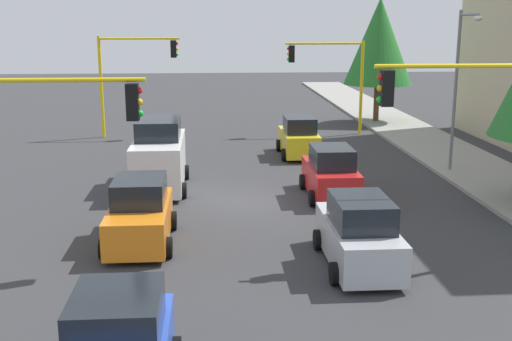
{
  "coord_description": "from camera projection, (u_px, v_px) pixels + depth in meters",
  "views": [
    {
      "loc": [
        22.65,
        -1.35,
        6.56
      ],
      "look_at": [
        0.06,
        0.29,
        1.2
      ],
      "focal_mm": 44.53,
      "sensor_mm": 36.0,
      "label": 1
    }
  ],
  "objects": [
    {
      "name": "traffic_signal_near_right",
      "position": [
        46.0,
        133.0,
        16.51
      ],
      "size": [
        0.36,
        4.59,
        5.23
      ],
      "color": "yellow",
      "rests_on": "ground"
    },
    {
      "name": "tree_roadside_far",
      "position": [
        379.0,
        41.0,
        40.51
      ],
      "size": [
        4.39,
        4.39,
        8.02
      ],
      "color": "brown",
      "rests_on": "ground"
    },
    {
      "name": "traffic_signal_far_right",
      "position": [
        132.0,
        66.0,
        35.84
      ],
      "size": [
        0.36,
        4.59,
        5.73
      ],
      "color": "yellow",
      "rests_on": "ground"
    },
    {
      "name": "ground_plane",
      "position": [
        248.0,
        202.0,
        23.59
      ],
      "size": [
        120.0,
        120.0,
        0.0
      ],
      "primitive_type": "plane",
      "color": "#353538"
    },
    {
      "name": "delivery_van_white",
      "position": [
        159.0,
        157.0,
        25.21
      ],
      "size": [
        4.8,
        2.22,
        2.77
      ],
      "color": "white",
      "rests_on": "ground"
    },
    {
      "name": "street_lamp_curbside",
      "position": [
        460.0,
        74.0,
        26.74
      ],
      "size": [
        2.15,
        0.28,
        7.0
      ],
      "color": "slate",
      "rests_on": "ground"
    },
    {
      "name": "car_orange",
      "position": [
        140.0,
        214.0,
        19.02
      ],
      "size": [
        4.02,
        2.03,
        1.98
      ],
      "color": "orange",
      "rests_on": "ground"
    },
    {
      "name": "car_red",
      "position": [
        331.0,
        174.0,
        24.0
      ],
      "size": [
        3.9,
        1.97,
        1.98
      ],
      "color": "red",
      "rests_on": "ground"
    },
    {
      "name": "car_yellow",
      "position": [
        299.0,
        138.0,
        31.41
      ],
      "size": [
        3.81,
        1.96,
        1.98
      ],
      "color": "yellow",
      "rests_on": "ground"
    },
    {
      "name": "traffic_signal_far_left",
      "position": [
        331.0,
        69.0,
        36.69
      ],
      "size": [
        0.36,
        4.59,
        5.44
      ],
      "color": "yellow",
      "rests_on": "ground"
    },
    {
      "name": "sidewalk_kerb",
      "position": [
        469.0,
        165.0,
        29.16
      ],
      "size": [
        80.0,
        4.0,
        0.15
      ],
      "primitive_type": "cube",
      "color": "gray",
      "rests_on": "ground"
    },
    {
      "name": "car_silver",
      "position": [
        359.0,
        234.0,
        17.23
      ],
      "size": [
        4.15,
        1.99,
        1.98
      ],
      "color": "#B2B5BA",
      "rests_on": "ground"
    },
    {
      "name": "traffic_signal_near_left",
      "position": [
        469.0,
        120.0,
        17.26
      ],
      "size": [
        0.36,
        4.59,
        5.53
      ],
      "color": "yellow",
      "rests_on": "ground"
    }
  ]
}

